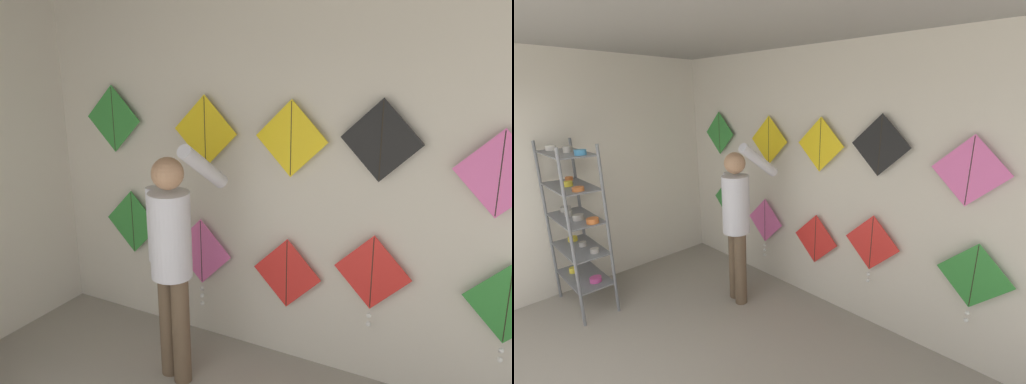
# 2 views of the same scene
# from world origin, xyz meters

# --- Properties ---
(back_panel) EXTENTS (5.29, 0.06, 2.80)m
(back_panel) POSITION_xyz_m (0.00, 3.41, 1.40)
(back_panel) COLOR beige
(back_panel) RESTS_ON ground
(shopkeeper) EXTENTS (0.46, 0.59, 1.84)m
(shopkeeper) POSITION_xyz_m (-0.60, 2.72, 1.04)
(shopkeeper) COLOR brown
(shopkeeper) RESTS_ON ground
(kite_0) EXTENTS (0.57, 0.01, 0.57)m
(kite_0) POSITION_xyz_m (-1.48, 3.32, 0.91)
(kite_0) COLOR #338C38
(kite_1) EXTENTS (0.57, 0.04, 0.78)m
(kite_1) POSITION_xyz_m (-0.76, 3.32, 0.74)
(kite_1) COLOR pink
(kite_2) EXTENTS (0.57, 0.01, 0.57)m
(kite_2) POSITION_xyz_m (0.03, 3.32, 0.75)
(kite_2) COLOR red
(kite_3) EXTENTS (0.57, 0.04, 0.71)m
(kite_3) POSITION_xyz_m (0.69, 3.32, 0.88)
(kite_3) COLOR red
(kite_4) EXTENTS (0.57, 0.04, 0.71)m
(kite_4) POSITION_xyz_m (1.59, 3.32, 0.86)
(kite_4) COLOR #338C38
(kite_5) EXTENTS (0.57, 0.01, 0.57)m
(kite_5) POSITION_xyz_m (-1.61, 3.32, 1.82)
(kite_5) COLOR #338C38
(kite_6) EXTENTS (0.57, 0.01, 0.57)m
(kite_6) POSITION_xyz_m (-0.69, 3.32, 1.79)
(kite_6) COLOR yellow
(kite_7) EXTENTS (0.57, 0.01, 0.57)m
(kite_7) POSITION_xyz_m (0.04, 3.32, 1.81)
(kite_7) COLOR yellow
(kite_8) EXTENTS (0.57, 0.01, 0.57)m
(kite_8) POSITION_xyz_m (0.70, 3.32, 1.86)
(kite_8) COLOR black
(kite_9) EXTENTS (0.57, 0.01, 0.57)m
(kite_9) POSITION_xyz_m (1.44, 3.32, 1.73)
(kite_9) COLOR pink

